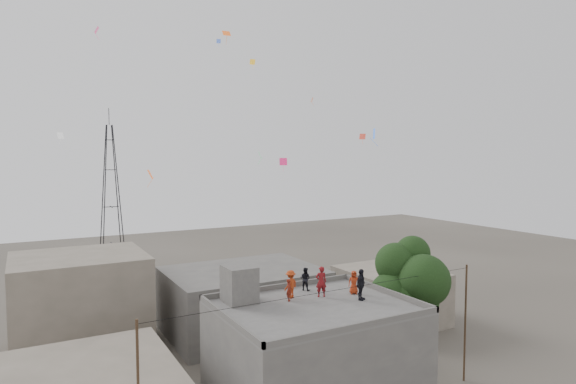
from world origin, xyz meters
name	(u,v)px	position (x,y,z in m)	size (l,w,h in m)	color
main_building	(314,362)	(0.00, 0.00, 3.05)	(10.00, 8.00, 6.10)	#504E4B
parapet	(314,303)	(0.00, 0.00, 6.25)	(10.00, 8.00, 0.30)	#504E4B
stair_head_box	(239,284)	(-3.20, 2.60, 7.10)	(1.60, 1.80, 2.00)	#504E4B
neighbor_north	(243,300)	(2.00, 14.00, 2.50)	(12.00, 9.00, 5.00)	#504E4B
neighbor_northwest	(80,303)	(-10.00, 16.00, 3.50)	(9.00, 8.00, 7.00)	#696053
neighbor_east	(390,295)	(14.00, 10.00, 2.20)	(7.00, 8.00, 4.40)	#696053
tree	(410,286)	(7.37, 0.60, 6.10)	(4.90, 4.60, 9.10)	black
utility_line	(335,354)	(0.50, -1.25, 3.83)	(20.12, 0.62, 7.40)	black
transmission_tower	(111,199)	(-4.00, 40.00, 9.07)	(2.97, 2.97, 20.01)	black
person_red_adult	(321,282)	(1.27, 1.29, 6.97)	(0.64, 0.42, 1.75)	maroon
person_orange_child	(354,282)	(3.27, 0.88, 6.78)	(0.66, 0.43, 1.35)	#9B2B11
person_dark_child	(305,279)	(1.18, 2.90, 6.79)	(0.67, 0.52, 1.37)	black
person_dark_adult	(361,285)	(2.85, -0.31, 6.97)	(1.02, 0.42, 1.74)	black
person_orange_adult	(291,284)	(-0.37, 1.91, 6.89)	(1.02, 0.59, 1.58)	#A43412
person_red_child	(289,290)	(-0.71, 1.49, 6.71)	(0.45, 0.29, 1.22)	maroon
kites	(255,118)	(-0.26, 6.79, 16.51)	(21.63, 13.46, 10.27)	#F75A1A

